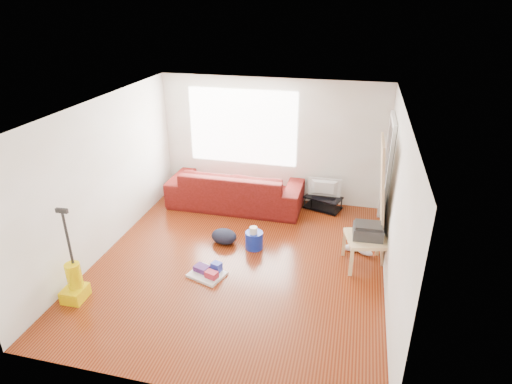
% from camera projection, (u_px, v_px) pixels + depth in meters
% --- Properties ---
extents(room, '(4.51, 5.01, 2.51)m').
position_uv_depth(room, '(245.00, 188.00, 6.46)').
color(room, '#501607').
rests_on(room, ground).
extents(sofa, '(2.66, 1.04, 0.78)m').
position_uv_depth(sofa, '(236.00, 206.00, 8.72)').
color(sofa, '#3F0A04').
rests_on(sofa, ground).
extents(tv_stand, '(0.79, 0.60, 0.26)m').
position_uv_depth(tv_stand, '(323.00, 203.00, 8.53)').
color(tv_stand, black).
rests_on(tv_stand, ground).
extents(tv, '(0.65, 0.09, 0.37)m').
position_uv_depth(tv, '(324.00, 188.00, 8.40)').
color(tv, black).
rests_on(tv, tv_stand).
extents(side_table, '(0.74, 0.74, 0.50)m').
position_uv_depth(side_table, '(367.00, 242.00, 6.64)').
color(side_table, tan).
rests_on(side_table, ground).
extents(printer, '(0.47, 0.36, 0.23)m').
position_uv_depth(printer, '(368.00, 231.00, 6.56)').
color(printer, '#29292B').
rests_on(printer, side_table).
extents(bucket, '(0.32, 0.32, 0.30)m').
position_uv_depth(bucket, '(254.00, 248.00, 7.27)').
color(bucket, '#10259B').
rests_on(bucket, ground).
extents(toilet_paper, '(0.13, 0.13, 0.12)m').
position_uv_depth(toilet_paper, '(253.00, 238.00, 7.15)').
color(toilet_paper, silver).
rests_on(toilet_paper, bucket).
extents(cleaning_tray, '(0.61, 0.55, 0.18)m').
position_uv_depth(cleaning_tray, '(208.00, 272.00, 6.54)').
color(cleaning_tray, silver).
rests_on(cleaning_tray, ground).
extents(backpack, '(0.50, 0.43, 0.25)m').
position_uv_depth(backpack, '(224.00, 242.00, 7.43)').
color(backpack, black).
rests_on(backpack, ground).
extents(sneakers, '(0.52, 0.26, 0.12)m').
position_uv_depth(sneakers, '(358.00, 250.00, 7.11)').
color(sneakers, white).
rests_on(sneakers, ground).
extents(vacuum, '(0.30, 0.34, 1.40)m').
position_uv_depth(vacuum, '(74.00, 283.00, 5.97)').
color(vacuum, '#DDBD00').
rests_on(vacuum, ground).
extents(door_panel, '(0.24, 0.79, 1.96)m').
position_uv_depth(door_panel, '(375.00, 252.00, 7.14)').
color(door_panel, '#A48162').
rests_on(door_panel, ground).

